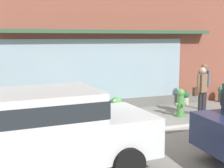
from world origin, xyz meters
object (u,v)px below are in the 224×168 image
(parked_car_silver, at_px, (44,128))
(potted_plant_window_right, at_px, (222,93))
(fire_hydrant, at_px, (180,102))
(potted_plant_trailing_edge, at_px, (93,102))
(pedestrian_passerby, at_px, (204,83))
(potted_plant_corner_tall, at_px, (116,104))
(potted_plant_doorstep, at_px, (19,109))
(potted_plant_by_entrance, at_px, (185,97))
(pedestrian_with_handbag, at_px, (201,88))

(parked_car_silver, bearing_deg, potted_plant_window_right, 26.16)
(fire_hydrant, height_order, potted_plant_window_right, fire_hydrant)
(parked_car_silver, distance_m, potted_plant_trailing_edge, 5.11)
(pedestrian_passerby, xyz_separation_m, parked_car_silver, (-6.31, -3.55, -0.04))
(potted_plant_window_right, bearing_deg, potted_plant_corner_tall, -178.79)
(fire_hydrant, relative_size, potted_plant_doorstep, 1.33)
(potted_plant_by_entrance, bearing_deg, pedestrian_with_handbag, -108.73)
(parked_car_silver, xyz_separation_m, potted_plant_corner_tall, (3.20, 4.29, -0.65))
(pedestrian_with_handbag, height_order, potted_plant_trailing_edge, pedestrian_with_handbag)
(fire_hydrant, bearing_deg, pedestrian_with_handbag, -16.73)
(parked_car_silver, relative_size, potted_plant_doorstep, 5.94)
(potted_plant_window_right, bearing_deg, pedestrian_with_handbag, -144.16)
(parked_car_silver, height_order, potted_plant_corner_tall, parked_car_silver)
(pedestrian_with_handbag, height_order, potted_plant_corner_tall, pedestrian_with_handbag)
(pedestrian_with_handbag, height_order, potted_plant_doorstep, pedestrian_with_handbag)
(pedestrian_passerby, bearing_deg, potted_plant_corner_tall, 54.64)
(pedestrian_passerby, bearing_deg, pedestrian_with_handbag, 116.94)
(pedestrian_with_handbag, xyz_separation_m, potted_plant_doorstep, (-5.73, 1.55, -0.55))
(pedestrian_passerby, relative_size, potted_plant_by_entrance, 3.24)
(potted_plant_doorstep, relative_size, potted_plant_window_right, 1.07)
(fire_hydrant, height_order, potted_plant_trailing_edge, fire_hydrant)
(potted_plant_doorstep, xyz_separation_m, potted_plant_trailing_edge, (2.50, 0.16, -0.00))
(parked_car_silver, height_order, potted_plant_window_right, parked_car_silver)
(potted_plant_window_right, bearing_deg, potted_plant_doorstep, -179.48)
(pedestrian_passerby, height_order, potted_plant_doorstep, pedestrian_passerby)
(pedestrian_with_handbag, bearing_deg, fire_hydrant, -33.22)
(potted_plant_by_entrance, xyz_separation_m, potted_plant_trailing_edge, (-3.83, -0.08, 0.12))
(fire_hydrant, height_order, potted_plant_corner_tall, fire_hydrant)
(potted_plant_by_entrance, distance_m, potted_plant_window_right, 1.65)
(pedestrian_with_handbag, distance_m, potted_plant_window_right, 2.83)
(potted_plant_by_entrance, bearing_deg, fire_hydrant, -128.77)
(potted_plant_corner_tall, bearing_deg, potted_plant_doorstep, 179.56)
(potted_plant_by_entrance, bearing_deg, parked_car_silver, -143.87)
(potted_plant_corner_tall, distance_m, potted_plant_window_right, 4.67)
(pedestrian_with_handbag, bearing_deg, potted_plant_doorstep, -31.59)
(pedestrian_passerby, bearing_deg, potted_plant_doorstep, 61.28)
(fire_hydrant, xyz_separation_m, potted_plant_corner_tall, (-1.76, 1.32, -0.20))
(pedestrian_with_handbag, bearing_deg, potted_plant_trailing_edge, -44.32)
(potted_plant_corner_tall, xyz_separation_m, potted_plant_doorstep, (-3.31, 0.03, 0.12))
(fire_hydrant, distance_m, pedestrian_passerby, 1.54)
(potted_plant_doorstep, bearing_deg, potted_plant_corner_tall, -0.44)
(fire_hydrant, distance_m, potted_plant_trailing_edge, 2.97)
(parked_car_silver, bearing_deg, fire_hydrant, 27.91)
(fire_hydrant, distance_m, potted_plant_doorstep, 5.24)
(pedestrian_with_handbag, xyz_separation_m, potted_plant_corner_tall, (-2.43, 1.52, -0.67))
(pedestrian_passerby, xyz_separation_m, potted_plant_doorstep, (-6.41, 0.77, -0.58))
(fire_hydrant, relative_size, pedestrian_passerby, 0.56)
(potted_plant_by_entrance, height_order, potted_plant_trailing_edge, potted_plant_trailing_edge)
(pedestrian_with_handbag, distance_m, potted_plant_doorstep, 5.96)
(fire_hydrant, distance_m, potted_plant_window_right, 3.24)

